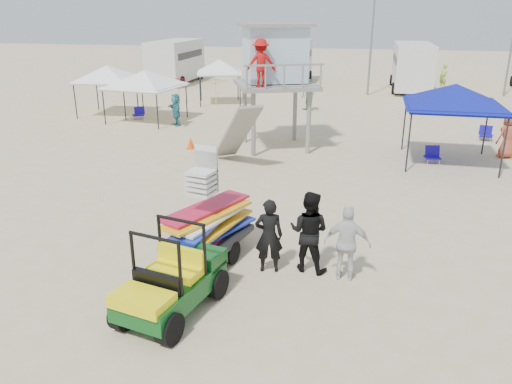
% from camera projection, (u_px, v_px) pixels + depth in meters
% --- Properties ---
extents(ground, '(140.00, 140.00, 0.00)m').
position_uv_depth(ground, '(200.00, 300.00, 10.07)').
color(ground, beige).
rests_on(ground, ground).
extents(utility_cart, '(1.63, 2.51, 1.76)m').
position_uv_depth(utility_cart, '(169.00, 275.00, 9.40)').
color(utility_cart, '#0B4A16').
rests_on(utility_cart, ground).
extents(surf_trailer, '(1.83, 2.74, 2.38)m').
position_uv_depth(surf_trailer, '(207.00, 220.00, 11.48)').
color(surf_trailer, black).
rests_on(surf_trailer, ground).
extents(man_left, '(0.69, 0.53, 1.71)m').
position_uv_depth(man_left, '(269.00, 236.00, 10.94)').
color(man_left, black).
rests_on(man_left, ground).
extents(man_mid, '(1.03, 0.87, 1.86)m').
position_uv_depth(man_mid, '(309.00, 232.00, 10.97)').
color(man_mid, black).
rests_on(man_mid, ground).
extents(man_right, '(1.00, 0.44, 1.69)m').
position_uv_depth(man_right, '(347.00, 243.00, 10.60)').
color(man_right, silver).
rests_on(man_right, ground).
extents(lifeguard_tower, '(4.00, 4.00, 4.89)m').
position_uv_depth(lifeguard_tower, '(274.00, 59.00, 20.09)').
color(lifeguard_tower, gray).
rests_on(lifeguard_tower, ground).
extents(canopy_blue, '(3.31, 3.31, 3.39)m').
position_uv_depth(canopy_blue, '(456.00, 88.00, 18.15)').
color(canopy_blue, black).
rests_on(canopy_blue, ground).
extents(canopy_white_a, '(3.61, 3.61, 3.00)m').
position_uv_depth(canopy_white_a, '(144.00, 73.00, 25.46)').
color(canopy_white_a, black).
rests_on(canopy_white_a, ground).
extents(canopy_white_b, '(3.12, 3.12, 3.09)m').
position_uv_depth(canopy_white_b, '(107.00, 68.00, 26.96)').
color(canopy_white_b, black).
rests_on(canopy_white_b, ground).
extents(canopy_white_c, '(3.19, 3.19, 3.08)m').
position_uv_depth(canopy_white_c, '(219.00, 62.00, 30.28)').
color(canopy_white_c, black).
rests_on(canopy_white_c, ground).
extents(umbrella_a, '(1.85, 1.88, 1.62)m').
position_uv_depth(umbrella_a, '(179.00, 90.00, 30.90)').
color(umbrella_a, red).
rests_on(umbrella_a, ground).
extents(umbrella_b, '(2.01, 2.04, 1.65)m').
position_uv_depth(umbrella_b, '(216.00, 92.00, 30.22)').
color(umbrella_b, yellow).
rests_on(umbrella_b, ground).
extents(cone_near, '(0.34, 0.34, 0.50)m').
position_uv_depth(cone_near, '(191.00, 143.00, 20.95)').
color(cone_near, '#FF5008').
rests_on(cone_near, ground).
extents(cone_far, '(0.34, 0.34, 0.50)m').
position_uv_depth(cone_far, '(212.00, 154.00, 19.31)').
color(cone_far, '#FF6008').
rests_on(cone_far, ground).
extents(beach_chair_a, '(0.73, 0.83, 0.64)m').
position_uv_depth(beach_chair_a, '(139.00, 113.00, 26.69)').
color(beach_chair_a, '#180EA1').
rests_on(beach_chair_a, ground).
extents(beach_chair_b, '(0.63, 0.67, 0.64)m').
position_uv_depth(beach_chair_b, '(432.00, 155.00, 19.04)').
color(beach_chair_b, '#210EA0').
rests_on(beach_chair_b, ground).
extents(beach_chair_c, '(0.66, 0.71, 0.64)m').
position_uv_depth(beach_chair_c, '(486.00, 133.00, 22.33)').
color(beach_chair_c, '#130D92').
rests_on(beach_chair_c, ground).
extents(rv_far_left, '(2.64, 6.80, 3.25)m').
position_uv_depth(rv_far_left, '(176.00, 60.00, 39.38)').
color(rv_far_left, silver).
rests_on(rv_far_left, ground).
extents(rv_mid_left, '(2.65, 6.50, 3.25)m').
position_uv_depth(rv_mid_left, '(291.00, 60.00, 38.92)').
color(rv_mid_left, silver).
rests_on(rv_mid_left, ground).
extents(rv_mid_right, '(2.64, 7.00, 3.25)m').
position_uv_depth(rv_mid_right, '(412.00, 65.00, 35.71)').
color(rv_mid_right, silver).
rests_on(rv_mid_right, ground).
extents(light_pole_left, '(0.14, 0.14, 8.00)m').
position_uv_depth(light_pole_left, '(372.00, 34.00, 32.82)').
color(light_pole_left, slate).
rests_on(light_pole_left, ground).
extents(distant_beachgoers, '(15.96, 19.14, 1.83)m').
position_uv_depth(distant_beachgoers, '(331.00, 103.00, 26.41)').
color(distant_beachgoers, '#A9D851').
rests_on(distant_beachgoers, ground).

